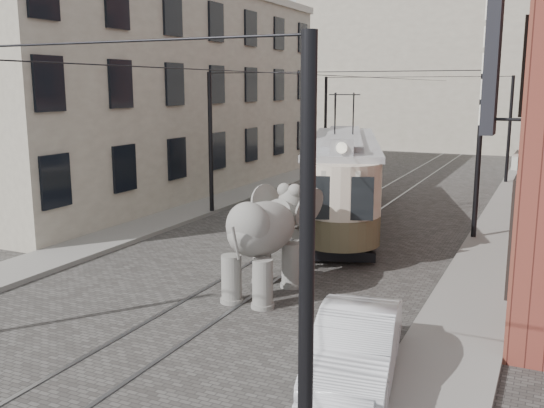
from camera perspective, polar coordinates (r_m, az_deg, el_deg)
The scene contains 10 objects.
ground at distance 18.61m, azimuth -0.22°, elevation -5.93°, with size 120.00×120.00×0.00m, color #454340.
tram_rails at distance 18.61m, azimuth -0.22°, elevation -5.90°, with size 1.54×80.00×0.02m, color slate, non-canonical shape.
sidewalk_right at distance 17.03m, azimuth 18.53°, elevation -7.88°, with size 2.00×60.00×0.15m, color slate.
sidewalk_left at distance 22.07m, azimuth -15.69°, elevation -3.44°, with size 2.00×60.00×0.15m, color slate.
stucco_building at distance 32.06m, azimuth -10.56°, elevation 10.06°, with size 7.00×24.00×10.00m, color gray.
distant_block at distance 56.63m, azimuth 17.79°, elevation 12.08°, with size 28.00×10.00×14.00m, color gray.
catenary at distance 22.62m, azimuth 4.76°, elevation 4.82°, with size 11.00×30.20×6.00m, color black, non-canonical shape.
tram at distance 24.75m, azimuth 6.69°, elevation 4.31°, with size 2.67×12.96×5.14m, color beige, non-canonical shape.
elephant at distance 15.87m, azimuth -0.93°, elevation -3.77°, with size 2.48×4.50×2.75m, color slate, non-canonical shape.
parked_car at distance 11.65m, azimuth 7.85°, elevation -13.14°, with size 1.44×4.10×1.35m, color #B6B6BB.
Camera 1 is at (7.63, -16.09, 5.42)m, focal length 40.14 mm.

